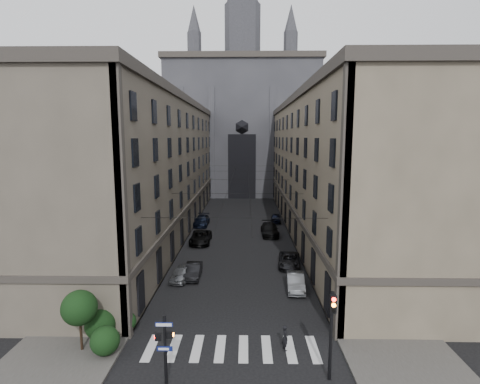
{
  "coord_description": "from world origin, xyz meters",
  "views": [
    {
      "loc": [
        0.88,
        -17.33,
        13.53
      ],
      "look_at": [
        0.43,
        11.37,
        9.26
      ],
      "focal_mm": 28.0,
      "sensor_mm": 36.0,
      "label": 1
    }
  ],
  "objects_px": {
    "car_right_far": "(276,218)",
    "car_left_midfar": "(201,237)",
    "gothic_tower": "(242,119)",
    "traffic_light_right": "(332,325)",
    "car_left_near": "(182,273)",
    "car_left_far": "(202,221)",
    "pedestrian_signal_left": "(165,344)",
    "car_right_near": "(295,282)",
    "car_right_midnear": "(289,260)",
    "car_left_midnear": "(193,271)",
    "car_right_midfar": "(270,229)",
    "pedestrian": "(285,338)"
  },
  "relations": [
    {
      "from": "pedestrian_signal_left",
      "to": "car_left_midfar",
      "type": "bearing_deg",
      "value": 92.88
    },
    {
      "from": "traffic_light_right",
      "to": "car_right_midnear",
      "type": "relative_size",
      "value": 1.09
    },
    {
      "from": "car_left_near",
      "to": "car_right_midnear",
      "type": "xyz_separation_m",
      "value": [
        10.68,
        3.91,
        0.01
      ]
    },
    {
      "from": "gothic_tower",
      "to": "car_left_near",
      "type": "relative_size",
      "value": 15.03
    },
    {
      "from": "traffic_light_right",
      "to": "car_right_midfar",
      "type": "bearing_deg",
      "value": 92.58
    },
    {
      "from": "car_right_midnear",
      "to": "car_left_midnear",
      "type": "bearing_deg",
      "value": -155.09
    },
    {
      "from": "car_left_near",
      "to": "car_right_far",
      "type": "bearing_deg",
      "value": 73.78
    },
    {
      "from": "car_left_midnear",
      "to": "pedestrian",
      "type": "distance_m",
      "value": 14.49
    },
    {
      "from": "car_left_midfar",
      "to": "car_right_near",
      "type": "xyz_separation_m",
      "value": [
        10.21,
        -14.56,
        -0.05
      ]
    },
    {
      "from": "pedestrian",
      "to": "car_right_midnear",
      "type": "bearing_deg",
      "value": -21.75
    },
    {
      "from": "car_left_near",
      "to": "car_right_far",
      "type": "height_order",
      "value": "car_left_near"
    },
    {
      "from": "car_right_near",
      "to": "car_right_midnear",
      "type": "height_order",
      "value": "car_right_near"
    },
    {
      "from": "car_left_near",
      "to": "traffic_light_right",
      "type": "bearing_deg",
      "value": -45.71
    },
    {
      "from": "car_right_far",
      "to": "car_left_midfar",
      "type": "bearing_deg",
      "value": -127.04
    },
    {
      "from": "car_right_midfar",
      "to": "pedestrian_signal_left",
      "type": "bearing_deg",
      "value": -104.86
    },
    {
      "from": "car_left_midnear",
      "to": "car_right_far",
      "type": "bearing_deg",
      "value": 66.77
    },
    {
      "from": "pedestrian_signal_left",
      "to": "pedestrian",
      "type": "distance_m",
      "value": 7.86
    },
    {
      "from": "traffic_light_right",
      "to": "car_left_near",
      "type": "relative_size",
      "value": 1.35
    },
    {
      "from": "pedestrian_signal_left",
      "to": "car_right_near",
      "type": "height_order",
      "value": "pedestrian_signal_left"
    },
    {
      "from": "car_left_midnear",
      "to": "car_right_midnear",
      "type": "relative_size",
      "value": 0.85
    },
    {
      "from": "car_left_near",
      "to": "car_right_near",
      "type": "distance_m",
      "value": 10.75
    },
    {
      "from": "car_left_midnear",
      "to": "car_right_far",
      "type": "relative_size",
      "value": 1.06
    },
    {
      "from": "car_left_far",
      "to": "car_right_near",
      "type": "bearing_deg",
      "value": -64.28
    },
    {
      "from": "traffic_light_right",
      "to": "car_right_far",
      "type": "xyz_separation_m",
      "value": [
        0.05,
        38.97,
        -2.64
      ]
    },
    {
      "from": "car_left_midnear",
      "to": "car_right_near",
      "type": "bearing_deg",
      "value": -16.94
    },
    {
      "from": "car_left_near",
      "to": "car_left_midfar",
      "type": "relative_size",
      "value": 0.7
    },
    {
      "from": "gothic_tower",
      "to": "pedestrian",
      "type": "relative_size",
      "value": 34.81
    },
    {
      "from": "car_right_midnear",
      "to": "car_right_far",
      "type": "distance_m",
      "value": 20.38
    },
    {
      "from": "gothic_tower",
      "to": "traffic_light_right",
      "type": "height_order",
      "value": "gothic_tower"
    },
    {
      "from": "car_left_near",
      "to": "car_left_far",
      "type": "bearing_deg",
      "value": 99.64
    },
    {
      "from": "car_right_midfar",
      "to": "car_left_far",
      "type": "bearing_deg",
      "value": 149.94
    },
    {
      "from": "pedestrian_signal_left",
      "to": "car_left_near",
      "type": "xyz_separation_m",
      "value": [
        -1.71,
        15.1,
        -1.66
      ]
    },
    {
      "from": "pedestrian_signal_left",
      "to": "car_right_near",
      "type": "xyz_separation_m",
      "value": [
        8.83,
        12.96,
        -1.61
      ]
    },
    {
      "from": "traffic_light_right",
      "to": "car_right_near",
      "type": "xyz_separation_m",
      "value": [
        -0.29,
        12.54,
        -2.58
      ]
    },
    {
      "from": "car_left_far",
      "to": "car_right_far",
      "type": "xyz_separation_m",
      "value": [
        11.55,
        2.27,
        -0.1
      ]
    },
    {
      "from": "pedestrian_signal_left",
      "to": "car_left_midnear",
      "type": "distance_m",
      "value": 15.85
    },
    {
      "from": "traffic_light_right",
      "to": "car_right_near",
      "type": "distance_m",
      "value": 12.8
    },
    {
      "from": "car_left_midnear",
      "to": "car_right_near",
      "type": "distance_m",
      "value": 9.92
    },
    {
      "from": "traffic_light_right",
      "to": "car_right_near",
      "type": "height_order",
      "value": "traffic_light_right"
    },
    {
      "from": "car_left_near",
      "to": "car_left_midnear",
      "type": "height_order",
      "value": "car_left_midnear"
    },
    {
      "from": "gothic_tower",
      "to": "car_left_near",
      "type": "distance_m",
      "value": 61.04
    },
    {
      "from": "gothic_tower",
      "to": "car_left_near",
      "type": "xyz_separation_m",
      "value": [
        -5.22,
        -58.36,
        -17.14
      ]
    },
    {
      "from": "gothic_tower",
      "to": "pedestrian_signal_left",
      "type": "distance_m",
      "value": 75.15
    },
    {
      "from": "gothic_tower",
      "to": "car_right_midnear",
      "type": "bearing_deg",
      "value": -84.27
    },
    {
      "from": "car_right_midfar",
      "to": "pedestrian",
      "type": "xyz_separation_m",
      "value": [
        -0.8,
        -28.12,
        0.02
      ]
    },
    {
      "from": "car_right_far",
      "to": "traffic_light_right",
      "type": "bearing_deg",
      "value": -85.48
    },
    {
      "from": "pedestrian_signal_left",
      "to": "car_right_midfar",
      "type": "xyz_separation_m",
      "value": [
        7.71,
        31.54,
        -1.51
      ]
    },
    {
      "from": "pedestrian_signal_left",
      "to": "car_right_midnear",
      "type": "distance_m",
      "value": 21.08
    },
    {
      "from": "traffic_light_right",
      "to": "car_left_midfar",
      "type": "bearing_deg",
      "value": 111.18
    },
    {
      "from": "car_left_far",
      "to": "gothic_tower",
      "type": "bearing_deg",
      "value": 81.63
    }
  ]
}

